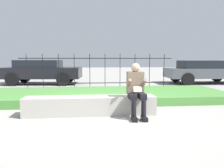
{
  "coord_description": "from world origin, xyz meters",
  "views": [
    {
      "loc": [
        -0.3,
        -5.19,
        1.34
      ],
      "look_at": [
        0.27,
        0.57,
        0.67
      ],
      "focal_mm": 35.0,
      "sensor_mm": 36.0,
      "label": 1
    }
  ],
  "objects_px": {
    "stone_bench": "(91,107)",
    "car_parked_left": "(42,71)",
    "person_seated_reader": "(136,88)",
    "car_parked_right": "(203,71)"
  },
  "relations": [
    {
      "from": "stone_bench",
      "to": "car_parked_left",
      "type": "distance_m",
      "value": 7.3
    },
    {
      "from": "person_seated_reader",
      "to": "car_parked_right",
      "type": "relative_size",
      "value": 0.3
    },
    {
      "from": "stone_bench",
      "to": "car_parked_right",
      "type": "height_order",
      "value": "car_parked_right"
    },
    {
      "from": "car_parked_left",
      "to": "car_parked_right",
      "type": "height_order",
      "value": "car_parked_left"
    },
    {
      "from": "stone_bench",
      "to": "car_parked_left",
      "type": "bearing_deg",
      "value": 110.93
    },
    {
      "from": "person_seated_reader",
      "to": "car_parked_left",
      "type": "xyz_separation_m",
      "value": [
        -3.66,
        7.09,
        0.03
      ]
    },
    {
      "from": "person_seated_reader",
      "to": "car_parked_right",
      "type": "xyz_separation_m",
      "value": [
        5.14,
        6.56,
        0.01
      ]
    },
    {
      "from": "stone_bench",
      "to": "car_parked_left",
      "type": "relative_size",
      "value": 0.75
    },
    {
      "from": "stone_bench",
      "to": "person_seated_reader",
      "type": "relative_size",
      "value": 2.52
    },
    {
      "from": "person_seated_reader",
      "to": "car_parked_right",
      "type": "bearing_deg",
      "value": 51.92
    }
  ]
}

